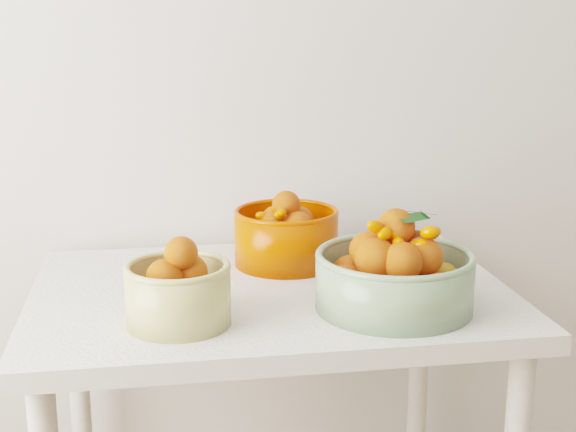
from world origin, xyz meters
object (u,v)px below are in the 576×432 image
Objects in this scene: table at (271,330)px; bowl_cream at (179,291)px; bowl_orange at (286,235)px; bowl_green at (394,275)px.

table is 4.58× the size of bowl_cream.
table is at bearing -110.66° from bowl_orange.
bowl_cream reaches higher than table.
bowl_orange is at bearing 69.34° from table.
table is at bearing 143.54° from bowl_green.
bowl_green is at bearing 1.88° from bowl_cream.
bowl_green is (0.42, 0.01, 0.01)m from bowl_cream.
bowl_orange reaches higher than bowl_cream.
bowl_cream is (-0.20, -0.18, 0.16)m from table.
table is 3.40× the size of bowl_orange.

